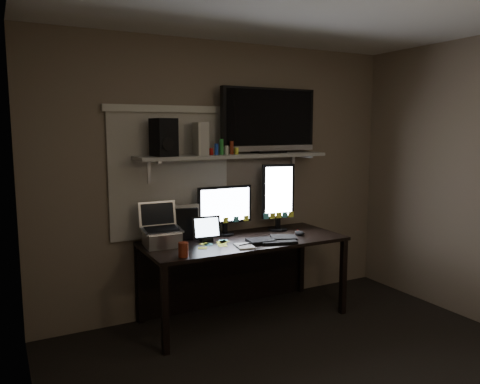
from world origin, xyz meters
TOP-DOWN VIEW (x-y plane):
  - back_wall at (0.00, 1.80)m, footprint 3.60×0.00m
  - left_wall at (-1.80, 0.00)m, footprint 0.00×3.60m
  - window_blinds at (-0.55, 1.79)m, footprint 1.10×0.02m
  - desk at (0.00, 1.55)m, footprint 1.80×0.75m
  - wall_shelf at (0.00, 1.62)m, footprint 1.80×0.35m
  - monitor_landscape at (-0.07, 1.66)m, footprint 0.53×0.06m
  - monitor_portrait at (0.47, 1.61)m, footprint 0.33×0.10m
  - keyboard at (0.19, 1.26)m, footprint 0.50×0.31m
  - mouse at (0.53, 1.33)m, footprint 0.08×0.12m
  - notepad at (-0.12, 1.20)m, footprint 0.17×0.21m
  - tablet at (-0.33, 1.52)m, footprint 0.26×0.13m
  - file_sorter at (-0.47, 1.68)m, footprint 0.26×0.17m
  - laptop at (-0.73, 1.52)m, footprint 0.33×0.27m
  - cup at (-0.68, 1.14)m, footprint 0.10×0.10m
  - sticky_notes at (-0.32, 1.37)m, footprint 0.37×0.32m
  - tv at (0.39, 1.66)m, footprint 1.02×0.23m
  - game_console at (-0.33, 1.64)m, footprint 0.11×0.25m
  - speaker at (-0.67, 1.61)m, footprint 0.20×0.23m
  - bottles at (-0.12, 1.58)m, footprint 0.22×0.11m

SIDE VIEW (x-z plane):
  - desk at x=0.00m, z-range 0.19..0.92m
  - sticky_notes at x=-0.32m, z-range 0.73..0.73m
  - notepad at x=-0.12m, z-range 0.73..0.74m
  - keyboard at x=0.19m, z-range 0.73..0.76m
  - mouse at x=0.53m, z-range 0.73..0.77m
  - cup at x=-0.68m, z-range 0.73..0.84m
  - tablet at x=-0.33m, z-range 0.73..0.95m
  - file_sorter at x=-0.47m, z-range 0.73..1.04m
  - laptop at x=-0.73m, z-range 0.73..1.09m
  - monitor_landscape at x=-0.07m, z-range 0.73..1.20m
  - monitor_portrait at x=0.47m, z-range 0.73..1.39m
  - back_wall at x=0.00m, z-range -0.55..3.05m
  - left_wall at x=-1.80m, z-range -0.55..3.05m
  - window_blinds at x=-0.55m, z-range 0.75..1.85m
  - wall_shelf at x=0.00m, z-range 1.45..1.48m
  - bottles at x=-0.12m, z-range 1.48..1.62m
  - game_console at x=-0.33m, z-range 1.48..1.76m
  - speaker at x=-0.67m, z-range 1.48..1.79m
  - tv at x=0.39m, z-range 1.48..2.09m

